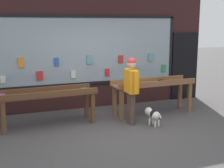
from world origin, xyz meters
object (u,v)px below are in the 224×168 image
at_px(display_table_right, 153,86).
at_px(person_browsing, 131,86).
at_px(small_dog, 153,114).
at_px(display_table_left, 48,97).

distance_m(display_table_right, person_browsing, 1.11).
distance_m(person_browsing, small_dog, 0.85).
height_order(display_table_right, person_browsing, person_browsing).
bearing_deg(person_browsing, small_dog, -118.90).
bearing_deg(display_table_right, person_browsing, -146.45).
xyz_separation_m(display_table_left, display_table_right, (2.77, -0.00, 0.04)).
xyz_separation_m(person_browsing, small_dog, (0.45, -0.27, -0.66)).
bearing_deg(small_dog, display_table_right, -39.96).
relative_size(display_table_left, display_table_right, 1.00).
bearing_deg(small_dog, display_table_left, 56.84).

